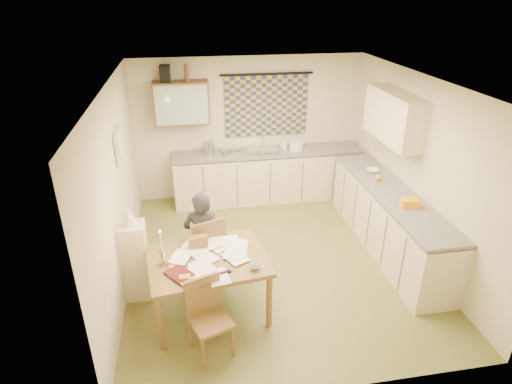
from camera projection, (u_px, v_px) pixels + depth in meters
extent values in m
cube|color=brown|center=(274.00, 259.00, 6.13)|extent=(4.00, 4.50, 0.02)
cube|color=white|center=(278.00, 82.00, 5.04)|extent=(4.00, 4.50, 0.02)
cube|color=beige|center=(249.00, 128.00, 7.59)|extent=(4.00, 0.02, 2.50)
cube|color=beige|center=(333.00, 287.00, 3.58)|extent=(4.00, 0.02, 2.50)
cube|color=beige|center=(117.00, 190.00, 5.28)|extent=(0.02, 4.50, 2.50)
cube|color=beige|center=(418.00, 169.00, 5.89)|extent=(0.02, 4.50, 2.50)
cube|color=navy|center=(266.00, 106.00, 7.43)|extent=(1.45, 0.03, 1.05)
cylinder|color=black|center=(267.00, 74.00, 7.17)|extent=(1.60, 0.04, 0.04)
cube|color=brown|center=(181.00, 103.00, 7.02)|extent=(0.90, 0.34, 0.70)
cube|color=#99B2A5|center=(182.00, 105.00, 6.87)|extent=(0.84, 0.02, 0.64)
cube|color=beige|center=(394.00, 117.00, 6.09)|extent=(0.34, 1.30, 0.70)
cube|color=beige|center=(119.00, 145.00, 5.44)|extent=(0.04, 0.50, 0.40)
cube|color=white|center=(121.00, 145.00, 5.45)|extent=(0.01, 0.42, 0.32)
cube|color=beige|center=(267.00, 177.00, 7.71)|extent=(3.30, 0.60, 0.86)
cube|color=#5E5C5A|center=(267.00, 152.00, 7.51)|extent=(3.30, 0.62, 0.04)
cube|color=beige|center=(388.00, 221.00, 6.24)|extent=(0.60, 2.95, 0.86)
cube|color=#5E5C5A|center=(392.00, 192.00, 6.03)|extent=(0.62, 2.95, 0.04)
cube|color=white|center=(415.00, 253.00, 5.53)|extent=(0.55, 0.55, 0.83)
cube|color=black|center=(421.00, 224.00, 5.34)|extent=(0.52, 0.52, 0.03)
cube|color=silver|center=(263.00, 153.00, 7.50)|extent=(0.59, 0.49, 0.10)
cylinder|color=silver|center=(262.00, 140.00, 7.59)|extent=(0.04, 0.04, 0.28)
cube|color=silver|center=(232.00, 151.00, 7.39)|extent=(0.40, 0.36, 0.06)
cylinder|color=silver|center=(209.00, 148.00, 7.29)|extent=(0.23, 0.23, 0.24)
cylinder|color=white|center=(296.00, 145.00, 7.54)|extent=(0.29, 0.29, 0.16)
imported|color=white|center=(284.00, 144.00, 7.55)|extent=(0.13, 0.13, 0.18)
imported|color=white|center=(372.00, 170.00, 6.64)|extent=(0.27, 0.27, 0.05)
cube|color=orange|center=(410.00, 203.00, 5.56)|extent=(0.25, 0.21, 0.12)
sphere|color=orange|center=(378.00, 177.00, 6.34)|extent=(0.10, 0.10, 0.10)
cube|color=black|center=(165.00, 73.00, 6.78)|extent=(0.18, 0.22, 0.26)
cylinder|color=#195926|center=(169.00, 73.00, 6.78)|extent=(0.09, 0.09, 0.26)
cylinder|color=brown|center=(186.00, 73.00, 6.83)|extent=(0.09, 0.09, 0.26)
cube|color=brown|center=(207.00, 261.00, 4.83)|extent=(1.43, 1.15, 0.05)
cube|color=brown|center=(204.00, 250.00, 5.47)|extent=(0.57, 0.57, 0.04)
cube|color=brown|center=(209.00, 239.00, 5.20)|extent=(0.44, 0.19, 0.49)
cube|color=brown|center=(211.00, 321.00, 4.39)|extent=(0.50, 0.50, 0.04)
cube|color=brown|center=(203.00, 294.00, 4.43)|extent=(0.38, 0.17, 0.43)
imported|color=black|center=(203.00, 239.00, 5.37)|extent=(0.60, 0.50, 1.31)
cube|color=beige|center=(135.00, 261.00, 5.20)|extent=(0.32, 0.30, 1.02)
cone|color=beige|center=(129.00, 216.00, 4.94)|extent=(0.20, 0.20, 0.22)
cube|color=brown|center=(198.00, 242.00, 4.98)|extent=(0.23, 0.11, 0.16)
imported|color=white|center=(255.00, 265.00, 4.64)|extent=(0.19, 0.19, 0.09)
imported|color=maroon|center=(171.00, 279.00, 4.47)|extent=(0.49, 0.50, 0.03)
imported|color=orange|center=(170.00, 271.00, 4.60)|extent=(0.26, 0.29, 0.02)
cube|color=orange|center=(185.00, 278.00, 4.47)|extent=(0.12, 0.09, 0.04)
cube|color=black|center=(225.00, 273.00, 4.58)|extent=(0.14, 0.09, 0.02)
cylinder|color=silver|center=(162.00, 258.00, 4.69)|extent=(0.06, 0.06, 0.18)
cylinder|color=white|center=(161.00, 241.00, 4.63)|extent=(0.03, 0.03, 0.22)
sphere|color=#FFCC66|center=(160.00, 231.00, 4.56)|extent=(0.02, 0.02, 0.02)
cube|color=white|center=(201.00, 275.00, 4.55)|extent=(0.28, 0.34, 0.00)
cube|color=white|center=(208.00, 274.00, 4.56)|extent=(0.27, 0.34, 0.00)
cube|color=white|center=(237.00, 254.00, 4.90)|extent=(0.27, 0.34, 0.00)
cube|color=white|center=(238.00, 246.00, 5.05)|extent=(0.30, 0.35, 0.00)
cube|color=white|center=(216.00, 245.00, 5.06)|extent=(0.35, 0.36, 0.00)
cube|color=white|center=(202.00, 269.00, 4.64)|extent=(0.24, 0.32, 0.00)
cube|color=white|center=(230.00, 242.00, 5.12)|extent=(0.23, 0.31, 0.00)
cube|color=white|center=(205.00, 257.00, 4.83)|extent=(0.35, 0.36, 0.00)
cube|color=white|center=(219.00, 277.00, 4.50)|extent=(0.25, 0.33, 0.00)
cube|color=white|center=(198.00, 270.00, 4.60)|extent=(0.22, 0.30, 0.00)
cube|color=white|center=(215.00, 242.00, 5.11)|extent=(0.30, 0.35, 0.00)
cube|color=white|center=(200.00, 246.00, 5.02)|extent=(0.25, 0.32, 0.00)
cube|color=white|center=(235.00, 257.00, 4.82)|extent=(0.32, 0.36, 0.00)
cube|color=white|center=(185.00, 277.00, 4.48)|extent=(0.35, 0.36, 0.00)
cube|color=white|center=(196.00, 247.00, 4.99)|extent=(0.30, 0.35, 0.00)
cube|color=white|center=(191.00, 247.00, 4.99)|extent=(0.31, 0.36, 0.00)
cube|color=white|center=(234.00, 252.00, 4.90)|extent=(0.29, 0.35, 0.00)
cube|color=white|center=(181.00, 257.00, 4.81)|extent=(0.31, 0.36, 0.00)
cube|color=white|center=(211.00, 242.00, 5.09)|extent=(0.32, 0.36, 0.00)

